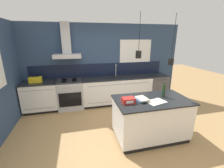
{
  "coord_description": "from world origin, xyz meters",
  "views": [
    {
      "loc": [
        -0.77,
        -2.91,
        2.15
      ],
      "look_at": [
        0.07,
        0.56,
        1.05
      ],
      "focal_mm": 24.0,
      "sensor_mm": 36.0,
      "label": 1
    }
  ],
  "objects_px": {
    "oven_range": "(71,94)",
    "book_stack": "(142,99)",
    "red_supply_box": "(128,100)",
    "yellow_toolbox": "(35,80)",
    "bottle_on_island": "(164,91)",
    "dishwasher": "(156,87)"
  },
  "relations": [
    {
      "from": "oven_range",
      "to": "book_stack",
      "type": "height_order",
      "value": "book_stack"
    },
    {
      "from": "bottle_on_island",
      "to": "yellow_toolbox",
      "type": "distance_m",
      "value": 3.54
    },
    {
      "from": "book_stack",
      "to": "red_supply_box",
      "type": "distance_m",
      "value": 0.31
    },
    {
      "from": "bottle_on_island",
      "to": "book_stack",
      "type": "relative_size",
      "value": 1.04
    },
    {
      "from": "dishwasher",
      "to": "oven_range",
      "type": "bearing_deg",
      "value": -179.92
    },
    {
      "from": "bottle_on_island",
      "to": "dishwasher",
      "type": "bearing_deg",
      "value": 63.57
    },
    {
      "from": "oven_range",
      "to": "dishwasher",
      "type": "distance_m",
      "value": 2.99
    },
    {
      "from": "bottle_on_island",
      "to": "red_supply_box",
      "type": "bearing_deg",
      "value": -172.04
    },
    {
      "from": "bottle_on_island",
      "to": "yellow_toolbox",
      "type": "height_order",
      "value": "bottle_on_island"
    },
    {
      "from": "book_stack",
      "to": "yellow_toolbox",
      "type": "height_order",
      "value": "yellow_toolbox"
    },
    {
      "from": "red_supply_box",
      "to": "yellow_toolbox",
      "type": "xyz_separation_m",
      "value": [
        -2.14,
        2.01,
        0.03
      ]
    },
    {
      "from": "bottle_on_island",
      "to": "book_stack",
      "type": "distance_m",
      "value": 0.56
    },
    {
      "from": "bottle_on_island",
      "to": "book_stack",
      "type": "height_order",
      "value": "bottle_on_island"
    },
    {
      "from": "oven_range",
      "to": "bottle_on_island",
      "type": "xyz_separation_m",
      "value": [
        2.05,
        -1.89,
        0.59
      ]
    },
    {
      "from": "red_supply_box",
      "to": "yellow_toolbox",
      "type": "bearing_deg",
      "value": 136.82
    },
    {
      "from": "oven_range",
      "to": "dishwasher",
      "type": "bearing_deg",
      "value": 0.08
    },
    {
      "from": "bottle_on_island",
      "to": "red_supply_box",
      "type": "distance_m",
      "value": 0.86
    },
    {
      "from": "bottle_on_island",
      "to": "red_supply_box",
      "type": "relative_size",
      "value": 1.33
    },
    {
      "from": "bottle_on_island",
      "to": "yellow_toolbox",
      "type": "xyz_separation_m",
      "value": [
        -2.99,
        1.89,
        -0.06
      ]
    },
    {
      "from": "red_supply_box",
      "to": "oven_range",
      "type": "bearing_deg",
      "value": 120.84
    },
    {
      "from": "dishwasher",
      "to": "red_supply_box",
      "type": "xyz_separation_m",
      "value": [
        -1.79,
        -2.01,
        0.51
      ]
    },
    {
      "from": "oven_range",
      "to": "dishwasher",
      "type": "xyz_separation_m",
      "value": [
        2.99,
        0.0,
        -0.0
      ]
    }
  ]
}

